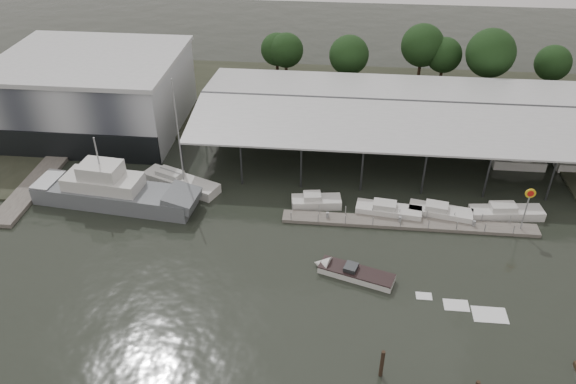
# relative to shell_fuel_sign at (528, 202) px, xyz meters

# --- Properties ---
(ground) EXTENTS (200.00, 200.00, 0.00)m
(ground) POSITION_rel_shell_fuel_sign_xyz_m (-27.00, -9.99, -3.93)
(ground) COLOR black
(ground) RESTS_ON ground
(land_strip_far) EXTENTS (140.00, 30.00, 0.30)m
(land_strip_far) POSITION_rel_shell_fuel_sign_xyz_m (-27.00, 32.01, -3.83)
(land_strip_far) COLOR #333628
(land_strip_far) RESTS_ON ground
(land_strip_west) EXTENTS (20.00, 40.00, 0.30)m
(land_strip_west) POSITION_rel_shell_fuel_sign_xyz_m (-67.00, 20.01, -3.83)
(land_strip_west) COLOR #333628
(land_strip_west) RESTS_ON ground
(storage_warehouse) EXTENTS (24.50, 20.50, 10.50)m
(storage_warehouse) POSITION_rel_shell_fuel_sign_xyz_m (-55.00, 19.95, 1.36)
(storage_warehouse) COLOR #ACB1B7
(storage_warehouse) RESTS_ON ground
(covered_boat_shed) EXTENTS (58.24, 24.00, 6.96)m
(covered_boat_shed) POSITION_rel_shell_fuel_sign_xyz_m (-10.00, 18.01, 2.20)
(covered_boat_shed) COLOR silver
(covered_boat_shed) RESTS_ON ground
(trawler_dock) EXTENTS (3.00, 18.00, 0.50)m
(trawler_dock) POSITION_rel_shell_fuel_sign_xyz_m (-57.00, 4.01, -3.68)
(trawler_dock) COLOR slate
(trawler_dock) RESTS_ON ground
(floating_dock) EXTENTS (28.00, 2.00, 1.40)m
(floating_dock) POSITION_rel_shell_fuel_sign_xyz_m (-12.00, 0.01, -3.72)
(floating_dock) COLOR slate
(floating_dock) RESTS_ON ground
(shell_fuel_sign) EXTENTS (1.10, 0.18, 5.55)m
(shell_fuel_sign) POSITION_rel_shell_fuel_sign_xyz_m (0.00, 0.00, 0.00)
(shell_fuel_sign) COLOR gray
(shell_fuel_sign) RESTS_ON ground
(grey_trawler) EXTENTS (19.83, 6.52, 8.84)m
(grey_trawler) POSITION_rel_shell_fuel_sign_xyz_m (-45.63, 0.90, -2.35)
(grey_trawler) COLOR #585C62
(grey_trawler) RESTS_ON ground
(white_sailboat) EXTENTS (10.25, 6.29, 14.31)m
(white_sailboat) POSITION_rel_shell_fuel_sign_xyz_m (-39.20, 5.17, -3.27)
(white_sailboat) COLOR silver
(white_sailboat) RESTS_ON ground
(speedboat_underway) EXTENTS (18.55, 7.47, 2.00)m
(speedboat_underway) POSITION_rel_shell_fuel_sign_xyz_m (-18.43, -8.89, -3.53)
(speedboat_underway) COLOR silver
(speedboat_underway) RESTS_ON ground
(moored_cruiser_0) EXTENTS (5.93, 2.98, 1.70)m
(moored_cruiser_0) POSITION_rel_shell_fuel_sign_xyz_m (-22.46, 2.68, -3.31)
(moored_cruiser_0) COLOR silver
(moored_cruiser_0) RESTS_ON ground
(moored_cruiser_1) EXTENTS (7.55, 3.13, 1.70)m
(moored_cruiser_1) POSITION_rel_shell_fuel_sign_xyz_m (-14.22, 1.71, -3.31)
(moored_cruiser_1) COLOR silver
(moored_cruiser_1) RESTS_ON ground
(moored_cruiser_2) EXTENTS (7.32, 3.55, 1.70)m
(moored_cruiser_2) POSITION_rel_shell_fuel_sign_xyz_m (-8.41, 1.98, -3.31)
(moored_cruiser_2) COLOR silver
(moored_cruiser_2) RESTS_ON ground
(moored_cruiser_3) EXTENTS (8.30, 3.12, 1.70)m
(moored_cruiser_3) POSITION_rel_shell_fuel_sign_xyz_m (-1.02, 2.65, -3.31)
(moored_cruiser_3) COLOR silver
(moored_cruiser_3) RESTS_ON ground
(horizon_tree_line) EXTENTS (66.32, 11.53, 11.28)m
(horizon_tree_line) POSITION_rel_shell_fuel_sign_xyz_m (-4.57, 37.60, 2.33)
(horizon_tree_line) COLOR black
(horizon_tree_line) RESTS_ON ground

